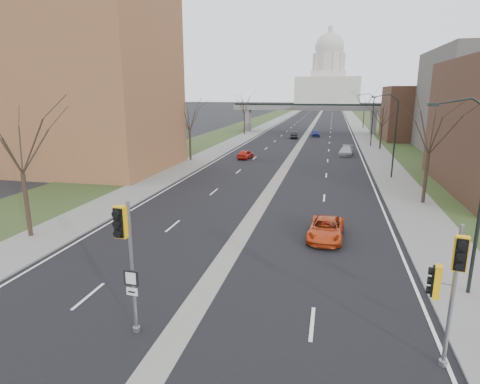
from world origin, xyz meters
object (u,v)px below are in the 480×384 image
(car_left_far, at_px, (294,135))
(car_right_mid, at_px, (346,151))
(signal_pole_right, at_px, (449,278))
(car_left_near, at_px, (246,154))
(car_right_far, at_px, (315,133))
(signal_pole_median, at_px, (126,246))
(car_right_near, at_px, (326,229))

(car_left_far, relative_size, car_right_mid, 0.88)
(car_left_far, xyz_separation_m, car_right_mid, (9.54, -20.28, 0.00))
(signal_pole_right, height_order, car_left_far, signal_pole_right)
(car_left_near, distance_m, car_right_far, 32.37)
(signal_pole_median, relative_size, car_left_near, 1.44)
(signal_pole_right, distance_m, car_right_mid, 47.46)
(signal_pole_median, bearing_deg, signal_pole_right, 7.57)
(car_right_near, bearing_deg, car_left_far, 101.03)
(car_right_far, bearing_deg, signal_pole_right, -88.84)
(car_left_near, bearing_deg, car_right_near, 118.83)
(signal_pole_right, xyz_separation_m, car_right_near, (-3.91, 11.65, -2.66))
(signal_pole_median, height_order, car_left_far, signal_pole_median)
(signal_pole_median, xyz_separation_m, car_right_far, (3.62, 72.92, -2.93))
(car_left_near, bearing_deg, car_right_mid, -147.48)
(car_right_near, xyz_separation_m, car_right_mid, (2.22, 35.71, 0.02))
(signal_pole_median, distance_m, signal_pole_right, 10.86)
(signal_pole_median, xyz_separation_m, signal_pole_right, (10.84, 0.63, -0.34))
(car_right_mid, xyz_separation_m, car_right_far, (-5.54, 24.94, 0.04))
(car_left_far, relative_size, car_right_near, 0.87)
(signal_pole_median, relative_size, car_right_near, 1.14)
(signal_pole_median, xyz_separation_m, car_left_far, (-0.38, 68.26, -2.98))
(signal_pole_right, height_order, car_left_near, signal_pole_right)
(signal_pole_median, distance_m, car_left_near, 41.95)
(car_left_near, bearing_deg, car_right_far, -97.09)
(signal_pole_median, height_order, car_right_near, signal_pole_median)
(car_right_near, relative_size, car_right_mid, 1.01)
(car_left_far, height_order, car_right_far, car_right_far)
(car_left_far, distance_m, car_right_far, 6.14)
(car_right_mid, bearing_deg, signal_pole_median, -94.85)
(car_right_near, distance_m, car_right_far, 60.73)
(car_left_far, relative_size, car_right_far, 0.96)
(car_right_near, height_order, car_right_mid, car_right_mid)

